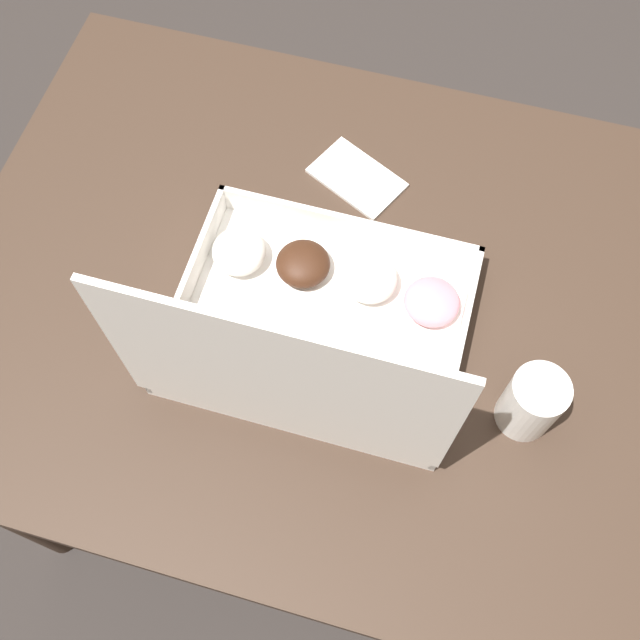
{
  "coord_description": "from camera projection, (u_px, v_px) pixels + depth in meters",
  "views": [
    {
      "loc": [
        -0.14,
        0.47,
        1.69
      ],
      "look_at": [
        -0.03,
        0.05,
        0.77
      ],
      "focal_mm": 42.0,
      "sensor_mm": 36.0,
      "label": 1
    }
  ],
  "objects": [
    {
      "name": "donut_box",
      "position": [
        313.0,
        330.0,
        0.97
      ],
      "size": [
        0.39,
        0.32,
        0.34
      ],
      "color": "white",
      "rests_on": "dining_table"
    },
    {
      "name": "ground_plane",
      "position": [
        315.0,
        439.0,
        1.74
      ],
      "size": [
        8.0,
        8.0,
        0.0
      ],
      "primitive_type": "plane",
      "color": "#2D2826"
    },
    {
      "name": "paper_napkin",
      "position": [
        357.0,
        178.0,
        1.14
      ],
      "size": [
        0.16,
        0.14,
        0.01
      ],
      "color": "white",
      "rests_on": "dining_table"
    },
    {
      "name": "dining_table",
      "position": [
        313.0,
        323.0,
        1.16
      ],
      "size": [
        1.04,
        0.84,
        0.75
      ],
      "color": "#38281E",
      "rests_on": "ground_plane"
    },
    {
      "name": "coffee_mug",
      "position": [
        532.0,
        402.0,
        0.94
      ],
      "size": [
        0.07,
        0.07,
        0.1
      ],
      "color": "white",
      "rests_on": "dining_table"
    }
  ]
}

